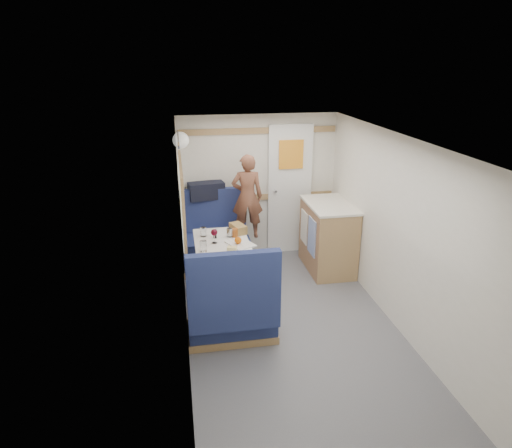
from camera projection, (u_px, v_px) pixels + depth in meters
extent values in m
plane|color=#515156|center=(297.00, 339.00, 4.66)|extent=(4.50, 4.50, 0.00)
plane|color=silver|center=(304.00, 144.00, 3.97)|extent=(4.50, 4.50, 0.00)
cube|color=silver|center=(258.00, 186.00, 6.39)|extent=(2.20, 0.02, 2.00)
cube|color=silver|center=(183.00, 258.00, 4.14)|extent=(0.02, 4.50, 2.00)
cube|color=silver|center=(408.00, 242.00, 4.50)|extent=(0.02, 4.50, 2.00)
cube|color=#906341|center=(258.00, 197.00, 6.43)|extent=(2.15, 0.02, 0.08)
cube|color=#906341|center=(258.00, 131.00, 6.11)|extent=(2.15, 0.02, 0.08)
cube|color=#B0B79B|center=(181.00, 199.00, 4.98)|extent=(0.04, 1.30, 0.72)
cube|color=white|center=(290.00, 190.00, 6.46)|extent=(0.62, 0.04, 1.86)
cube|color=gold|center=(291.00, 154.00, 6.26)|extent=(0.34, 0.03, 0.40)
cylinder|color=silver|center=(275.00, 191.00, 6.38)|extent=(0.04, 0.10, 0.04)
cube|color=white|center=(222.00, 243.00, 5.24)|extent=(0.62, 0.92, 0.04)
cylinder|color=silver|center=(223.00, 271.00, 5.36)|extent=(0.08, 0.08, 0.66)
cylinder|color=silver|center=(223.00, 296.00, 5.48)|extent=(0.36, 0.36, 0.03)
cube|color=navy|center=(217.00, 253.00, 6.14)|extent=(0.88, 0.50, 0.45)
cube|color=navy|center=(214.00, 217.00, 6.25)|extent=(0.88, 0.10, 0.80)
cube|color=#906341|center=(217.00, 266.00, 6.21)|extent=(0.90, 0.52, 0.08)
cube|color=navy|center=(231.00, 316.00, 4.66)|extent=(0.88, 0.50, 0.45)
cube|color=navy|center=(234.00, 292.00, 4.26)|extent=(0.88, 0.10, 0.80)
cube|color=#906341|center=(232.00, 331.00, 4.73)|extent=(0.90, 0.52, 0.08)
cube|color=#906341|center=(213.00, 200.00, 6.21)|extent=(0.90, 0.14, 0.04)
sphere|color=white|center=(181.00, 140.00, 5.59)|extent=(0.20, 0.20, 0.20)
cube|color=#906341|center=(328.00, 237.00, 6.07)|extent=(0.54, 0.90, 0.90)
cube|color=silver|center=(330.00, 205.00, 5.92)|extent=(0.56, 0.92, 0.03)
cube|color=#5972B2|center=(312.00, 237.00, 5.83)|extent=(0.01, 0.30, 0.48)
cube|color=silver|center=(304.00, 227.00, 6.16)|extent=(0.01, 0.28, 0.44)
imported|color=brown|center=(247.00, 197.00, 5.91)|extent=(0.43, 0.30, 1.11)
cube|color=black|center=(206.00, 191.00, 6.15)|extent=(0.50, 0.30, 0.23)
cube|color=white|center=(241.00, 244.00, 5.15)|extent=(0.34, 0.38, 0.02)
sphere|color=#DB5D09|center=(238.00, 240.00, 5.12)|extent=(0.08, 0.08, 0.08)
cube|color=#EEE089|center=(232.00, 248.00, 4.96)|extent=(0.11, 0.09, 0.04)
cylinder|color=white|center=(215.00, 243.00, 5.19)|extent=(0.06, 0.06, 0.01)
cylinder|color=white|center=(214.00, 239.00, 5.17)|extent=(0.01, 0.01, 0.10)
sphere|color=#480717|center=(214.00, 232.00, 5.15)|extent=(0.08, 0.08, 0.08)
cylinder|color=white|center=(203.00, 246.00, 4.95)|extent=(0.08, 0.08, 0.12)
cylinder|color=white|center=(203.00, 232.00, 5.36)|extent=(0.07, 0.07, 0.11)
cylinder|color=white|center=(229.00, 233.00, 5.35)|extent=(0.06, 0.06, 0.10)
cylinder|color=#934615|center=(235.00, 233.00, 5.35)|extent=(0.07, 0.07, 0.10)
cylinder|color=black|center=(215.00, 234.00, 5.32)|extent=(0.04, 0.04, 0.10)
cube|color=brown|center=(238.00, 228.00, 5.49)|extent=(0.20, 0.27, 0.10)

